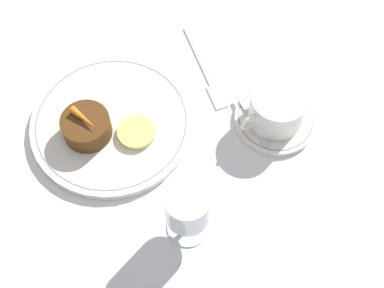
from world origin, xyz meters
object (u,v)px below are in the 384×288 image
object	(u,v)px
dinner_plate	(112,123)
fork	(207,75)
wine_glass	(187,209)
coffee_cup	(277,108)
dessert_cake	(87,127)

from	to	relation	value
dinner_plate	fork	bearing A→B (deg)	-179.70
dinner_plate	wine_glass	bearing A→B (deg)	93.34
coffee_cup	fork	xyz separation A→B (m)	(0.04, -0.14, -0.04)
dinner_plate	coffee_cup	world-z (taller)	coffee_cup
dinner_plate	coffee_cup	distance (m)	0.27
fork	wine_glass	bearing A→B (deg)	51.19
coffee_cup	wine_glass	distance (m)	0.24
coffee_cup	dessert_cake	world-z (taller)	coffee_cup
coffee_cup	fork	bearing A→B (deg)	-71.99
coffee_cup	wine_glass	bearing A→B (deg)	20.63
dessert_cake	fork	bearing A→B (deg)	179.94
fork	dessert_cake	bearing A→B (deg)	-0.06
dinner_plate	fork	world-z (taller)	dinner_plate
dinner_plate	dessert_cake	distance (m)	0.05
dinner_plate	fork	distance (m)	0.19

